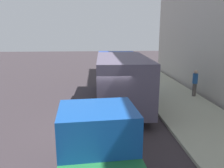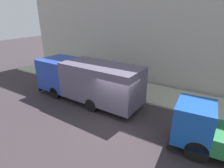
% 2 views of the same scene
% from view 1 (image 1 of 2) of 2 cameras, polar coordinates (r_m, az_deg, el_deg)
% --- Properties ---
extents(ground, '(80.00, 80.00, 0.00)m').
position_cam_1_polar(ground, '(10.65, -2.93, -10.29)').
color(ground, '#342D31').
extents(sidewalk, '(3.69, 30.00, 0.13)m').
position_cam_1_polar(sidewalk, '(11.77, 21.67, -8.57)').
color(sidewalk, '#AAAC95').
rests_on(sidewalk, ground).
extents(large_utility_truck, '(2.84, 8.48, 2.96)m').
position_cam_1_polar(large_utility_truck, '(13.22, 2.06, 1.94)').
color(large_utility_truck, '#213FA4').
rests_on(large_utility_truck, ground).
extents(pedestrian_walking, '(0.40, 0.40, 1.71)m').
position_cam_1_polar(pedestrian_walking, '(15.40, 20.43, 0.42)').
color(pedestrian_walking, '#554E4A').
rests_on(pedestrian_walking, sidewalk).
extents(traffic_cone_orange, '(0.41, 0.41, 0.58)m').
position_cam_1_polar(traffic_cone_orange, '(18.29, 7.06, 1.09)').
color(traffic_cone_orange, orange).
rests_on(traffic_cone_orange, sidewalk).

